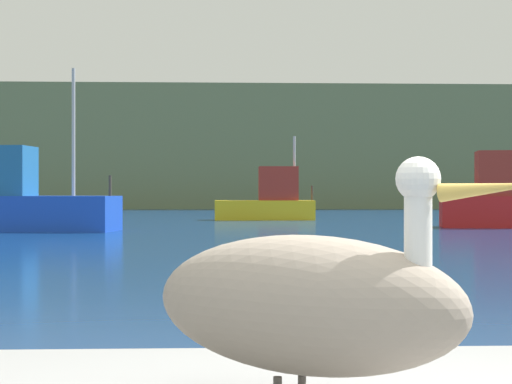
{
  "coord_description": "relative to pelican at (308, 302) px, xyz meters",
  "views": [
    {
      "loc": [
        -0.57,
        -2.53,
        1.36
      ],
      "look_at": [
        0.53,
        22.9,
        1.34
      ],
      "focal_mm": 60.88,
      "sensor_mm": 36.0,
      "label": 1
    }
  ],
  "objects": [
    {
      "name": "fishing_boat_yellow",
      "position": [
        2.12,
        38.2,
        -0.05
      ],
      "size": [
        4.75,
        1.53,
        3.99
      ],
      "rotation": [
        0.0,
        0.0,
        -0.02
      ],
      "color": "yellow",
      "rests_on": "ground"
    },
    {
      "name": "fishing_boat_blue",
      "position": [
        -7.46,
        27.13,
        -0.02
      ],
      "size": [
        7.33,
        3.25,
        5.57
      ],
      "rotation": [
        0.0,
        0.0,
        -0.14
      ],
      "color": "blue",
      "rests_on": "ground"
    },
    {
      "name": "hillside_backdrop",
      "position": [
        0.26,
        68.45,
        3.85
      ],
      "size": [
        140.0,
        11.04,
        9.64
      ],
      "primitive_type": "cube",
      "color": "#6B7A51",
      "rests_on": "ground"
    },
    {
      "name": "pelican",
      "position": [
        0.0,
        0.0,
        0.0
      ],
      "size": [
        1.33,
        1.07,
        0.88
      ],
      "rotation": [
        0.0,
        0.0,
        -0.59
      ],
      "color": "gray",
      "rests_on": "pier_dock"
    }
  ]
}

